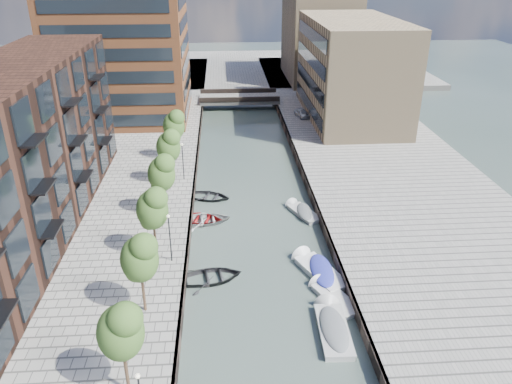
{
  "coord_description": "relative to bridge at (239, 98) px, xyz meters",
  "views": [
    {
      "loc": [
        -2.83,
        -9.86,
        22.97
      ],
      "look_at": [
        0.0,
        30.97,
        3.5
      ],
      "focal_mm": 35.0,
      "sensor_mm": 36.0,
      "label": 1
    }
  ],
  "objects": [
    {
      "name": "motorboat_2",
      "position": [
        4.82,
        -52.18,
        -1.3
      ],
      "size": [
        3.37,
        4.84,
        1.54
      ],
      "color": "silver",
      "rests_on": "ground"
    },
    {
      "name": "sloop_4",
      "position": [
        -4.54,
        -34.93,
        -1.39
      ],
      "size": [
        5.34,
        4.5,
        0.95
      ],
      "primitive_type": "imported",
      "rotation": [
        0.0,
        0.0,
        1.26
      ],
      "color": "#242427",
      "rests_on": "ground"
    },
    {
      "name": "quay_wall_left",
      "position": [
        -6.1,
        -32.0,
        -0.89
      ],
      "size": [
        0.25,
        140.0,
        1.0
      ],
      "primitive_type": "cube",
      "color": "#332823",
      "rests_on": "ground"
    },
    {
      "name": "tree_3",
      "position": [
        -8.5,
        -47.0,
        3.92
      ],
      "size": [
        2.5,
        2.5,
        5.95
      ],
      "color": "#382619",
      "rests_on": "quay_left"
    },
    {
      "name": "tree_1",
      "position": [
        -8.5,
        -61.0,
        3.92
      ],
      "size": [
        2.5,
        2.5,
        5.95
      ],
      "color": "#382619",
      "rests_on": "quay_left"
    },
    {
      "name": "far_closure",
      "position": [
        0.0,
        28.0,
        -0.89
      ],
      "size": [
        80.0,
        40.0,
        1.0
      ],
      "primitive_type": "cube",
      "color": "gray",
      "rests_on": "ground"
    },
    {
      "name": "car",
      "position": [
        9.04,
        -10.13,
        0.22
      ],
      "size": [
        2.26,
        3.85,
        1.23
      ],
      "primitive_type": "imported",
      "rotation": [
        0.0,
        0.0,
        0.24
      ],
      "color": "silver",
      "rests_on": "quay_right"
    },
    {
      "name": "quay_right",
      "position": [
        16.0,
        -32.0,
        -0.89
      ],
      "size": [
        20.0,
        140.0,
        1.0
      ],
      "primitive_type": "cube",
      "color": "gray",
      "rests_on": "ground"
    },
    {
      "name": "motorboat_3",
      "position": [
        4.41,
        -48.95,
        -1.16
      ],
      "size": [
        4.02,
        5.96,
        1.89
      ],
      "color": "white",
      "rests_on": "ground"
    },
    {
      "name": "quay_wall_right",
      "position": [
        6.1,
        -32.0,
        -0.89
      ],
      "size": [
        0.25,
        140.0,
        1.0
      ],
      "primitive_type": "cube",
      "color": "#332823",
      "rests_on": "ground"
    },
    {
      "name": "sloop_3",
      "position": [
        -4.78,
        -40.08,
        -1.39
      ],
      "size": [
        5.24,
        4.0,
        1.01
      ],
      "primitive_type": "imported",
      "rotation": [
        0.0,
        0.0,
        1.68
      ],
      "color": "beige",
      "rests_on": "ground"
    },
    {
      "name": "sloop_2",
      "position": [
        -5.33,
        -39.82,
        -1.39
      ],
      "size": [
        5.23,
        4.27,
        0.95
      ],
      "primitive_type": "imported",
      "rotation": [
        0.0,
        0.0,
        1.33
      ],
      "color": "maroon",
      "rests_on": "ground"
    },
    {
      "name": "motorboat_4",
      "position": [
        4.68,
        -38.85,
        -1.21
      ],
      "size": [
        3.21,
        4.7,
        1.49
      ],
      "color": "#AEADAB",
      "rests_on": "ground"
    },
    {
      "name": "lamp_1",
      "position": [
        -7.2,
        -48.0,
        2.12
      ],
      "size": [
        0.24,
        0.24,
        4.12
      ],
      "color": "black",
      "rests_on": "quay_left"
    },
    {
      "name": "tan_block_far",
      "position": [
        16.0,
        16.0,
        7.61
      ],
      "size": [
        12.0,
        20.0,
        16.0
      ],
      "primitive_type": "cube",
      "color": "#9B825F",
      "rests_on": "quay_right"
    },
    {
      "name": "tree_6",
      "position": [
        -8.5,
        -26.0,
        3.92
      ],
      "size": [
        2.5,
        2.5,
        5.95
      ],
      "color": "#382619",
      "rests_on": "quay_left"
    },
    {
      "name": "lamp_2",
      "position": [
        -7.2,
        -32.0,
        2.12
      ],
      "size": [
        0.24,
        0.24,
        4.12
      ],
      "color": "black",
      "rests_on": "quay_left"
    },
    {
      "name": "motorboat_1",
      "position": [
        4.18,
        -55.67,
        -1.16
      ],
      "size": [
        2.16,
        5.7,
        1.88
      ],
      "color": "#AFAFAD",
      "rests_on": "ground"
    },
    {
      "name": "bridge",
      "position": [
        0.0,
        0.0,
        0.0
      ],
      "size": [
        13.0,
        6.0,
        1.3
      ],
      "color": "gray",
      "rests_on": "ground"
    },
    {
      "name": "tower",
      "position": [
        -17.0,
        -7.0,
        14.61
      ],
      "size": [
        18.0,
        18.0,
        30.0
      ],
      "primitive_type": "cube",
      "color": "brown",
      "rests_on": "quay_left"
    },
    {
      "name": "tree_4",
      "position": [
        -8.5,
        -40.0,
        3.92
      ],
      "size": [
        2.5,
        2.5,
        5.95
      ],
      "color": "#382619",
      "rests_on": "quay_left"
    },
    {
      "name": "apartment_block",
      "position": [
        -20.0,
        -42.0,
        6.61
      ],
      "size": [
        8.0,
        38.0,
        14.0
      ],
      "primitive_type": "cube",
      "color": "black",
      "rests_on": "quay_left"
    },
    {
      "name": "sloop_1",
      "position": [
        -4.09,
        -49.43,
        -1.39
      ],
      "size": [
        5.44,
        4.31,
        1.02
      ],
      "primitive_type": "imported",
      "rotation": [
        0.0,
        0.0,
        1.75
      ],
      "color": "black",
      "rests_on": "ground"
    },
    {
      "name": "tree_5",
      "position": [
        -8.5,
        -33.0,
        3.92
      ],
      "size": [
        2.5,
        2.5,
        5.95
      ],
      "color": "#382619",
      "rests_on": "quay_left"
    },
    {
      "name": "tree_2",
      "position": [
        -8.5,
        -54.0,
        3.92
      ],
      "size": [
        2.5,
        2.5,
        5.95
      ],
      "color": "#382619",
      "rests_on": "quay_left"
    },
    {
      "name": "tan_block_near",
      "position": [
        16.0,
        -10.0,
        6.61
      ],
      "size": [
        12.0,
        25.0,
        14.0
      ],
      "primitive_type": "cube",
      "color": "#9B825F",
      "rests_on": "quay_right"
    },
    {
      "name": "water",
      "position": [
        0.0,
        -32.0,
        -1.39
      ],
      "size": [
        300.0,
        300.0,
        0.0
      ],
      "primitive_type": "plane",
      "color": "#38473F",
      "rests_on": "ground"
    }
  ]
}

